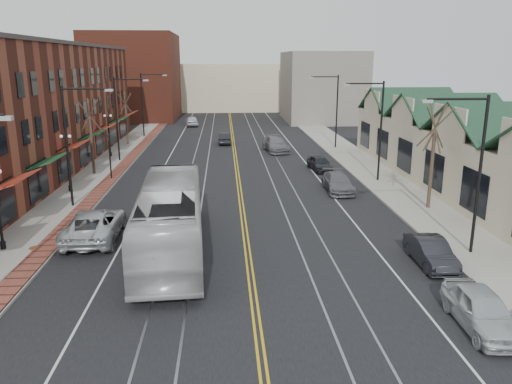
{
  "coord_description": "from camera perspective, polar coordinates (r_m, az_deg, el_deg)",
  "views": [
    {
      "loc": [
        -1.14,
        -17.34,
        9.75
      ],
      "look_at": [
        0.75,
        11.78,
        2.0
      ],
      "focal_mm": 35.0,
      "sensor_mm": 36.0,
      "label": 1
    }
  ],
  "objects": [
    {
      "name": "streetlight_r_0",
      "position": [
        26.76,
        23.5,
        3.46
      ],
      "size": [
        3.33,
        0.25,
        8.0
      ],
      "color": "black",
      "rests_on": "sidewalk_right"
    },
    {
      "name": "parked_car_b",
      "position": [
        25.95,
        19.35,
        -6.49
      ],
      "size": [
        1.45,
        4.09,
        1.34
      ],
      "primitive_type": "imported",
      "rotation": [
        0.0,
        0.0,
        -0.01
      ],
      "color": "#222328",
      "rests_on": "ground"
    },
    {
      "name": "tree_left_far",
      "position": [
        60.77,
        -14.62,
        8.29
      ],
      "size": [
        1.66,
        1.28,
        6.02
      ],
      "color": "#382B21",
      "rests_on": "sidewalk_left"
    },
    {
      "name": "lamppost_l_3",
      "position": [
        53.19,
        -16.43,
        6.11
      ],
      "size": [
        0.84,
        0.28,
        4.27
      ],
      "color": "black",
      "rests_on": "sidewalk_left"
    },
    {
      "name": "streetlight_l_1",
      "position": [
        35.1,
        -20.19,
        6.23
      ],
      "size": [
        3.33,
        0.25,
        8.0
      ],
      "color": "black",
      "rests_on": "sidewalk_left"
    },
    {
      "name": "parked_suv",
      "position": [
        29.33,
        -17.99,
        -3.55
      ],
      "size": [
        3.04,
        6.2,
        1.69
      ],
      "primitive_type": "imported",
      "rotation": [
        0.0,
        0.0,
        3.18
      ],
      "color": "silver",
      "rests_on": "ground"
    },
    {
      "name": "parked_car_a",
      "position": [
        20.86,
        24.4,
        -12.15
      ],
      "size": [
        1.9,
        4.42,
        1.49
      ],
      "primitive_type": "imported",
      "rotation": [
        0.0,
        0.0,
        -0.03
      ],
      "color": "silver",
      "rests_on": "ground"
    },
    {
      "name": "backdrop_mid",
      "position": [
        102.49,
        -3.14,
        11.92
      ],
      "size": [
        22.0,
        14.0,
        9.0
      ],
      "primitive_type": "cube",
      "color": "beige",
      "rests_on": "ground"
    },
    {
      "name": "building_left",
      "position": [
        47.99,
        -25.83,
        8.33
      ],
      "size": [
        10.0,
        50.0,
        11.0
      ],
      "primitive_type": "cube",
      "color": "maroon",
      "rests_on": "ground"
    },
    {
      "name": "transit_bus",
      "position": [
        26.15,
        -9.74,
        -2.98
      ],
      "size": [
        3.82,
        13.32,
        3.67
      ],
      "primitive_type": "imported",
      "rotation": [
        0.0,
        0.0,
        3.2
      ],
      "color": "silver",
      "rests_on": "ground"
    },
    {
      "name": "manhole_far",
      "position": [
        28.91,
        -23.96,
        -5.85
      ],
      "size": [
        0.6,
        0.6,
        0.02
      ],
      "primitive_type": "cylinder",
      "color": "#592D19",
      "rests_on": "sidewalk_left"
    },
    {
      "name": "distant_car_far",
      "position": [
        77.07,
        -7.36,
        8.06
      ],
      "size": [
        2.4,
        4.72,
        1.54
      ],
      "primitive_type": "imported",
      "rotation": [
        0.0,
        0.0,
        3.27
      ],
      "color": "silver",
      "rests_on": "ground"
    },
    {
      "name": "streetlight_r_2",
      "position": [
        56.87,
        8.81,
        9.94
      ],
      "size": [
        3.33,
        0.25,
        8.0
      ],
      "color": "black",
      "rests_on": "sidewalk_right"
    },
    {
      "name": "tree_left_near",
      "position": [
        45.24,
        -18.33,
        6.2
      ],
      "size": [
        1.78,
        1.37,
        6.48
      ],
      "color": "#382B21",
      "rests_on": "sidewalk_left"
    },
    {
      "name": "backdrop_right",
      "position": [
        84.02,
        7.53,
        11.85
      ],
      "size": [
        12.0,
        16.0,
        11.0
      ],
      "primitive_type": "cube",
      "color": "slate",
      "rests_on": "ground"
    },
    {
      "name": "sidewalk_left",
      "position": [
        40.08,
        -19.31,
        0.05
      ],
      "size": [
        4.0,
        120.0,
        0.15
      ],
      "primitive_type": "cube",
      "color": "gray",
      "rests_on": "ground"
    },
    {
      "name": "streetlight_l_3",
      "position": [
        66.26,
        -12.51,
        10.44
      ],
      "size": [
        3.33,
        0.25,
        8.0
      ],
      "color": "black",
      "rests_on": "sidewalk_left"
    },
    {
      "name": "streetlight_r_1",
      "position": [
        41.46,
        13.54,
        7.92
      ],
      "size": [
        3.33,
        0.25,
        8.0
      ],
      "color": "black",
      "rests_on": "sidewalk_right"
    },
    {
      "name": "backdrop_left",
      "position": [
        88.64,
        -13.7,
        12.69
      ],
      "size": [
        14.0,
        18.0,
        14.0
      ],
      "primitive_type": "cube",
      "color": "maroon",
      "rests_on": "ground"
    },
    {
      "name": "streetlight_l_2",
      "position": [
        50.55,
        -15.19,
        9.0
      ],
      "size": [
        3.33,
        0.25,
        8.0
      ],
      "color": "black",
      "rests_on": "sidewalk_left"
    },
    {
      "name": "tree_right_mid",
      "position": [
        34.71,
        19.55,
        4.06
      ],
      "size": [
        1.9,
        1.46,
        6.93
      ],
      "color": "#382B21",
      "rests_on": "sidewalk_right"
    },
    {
      "name": "parked_car_d",
      "position": [
        45.62,
        7.29,
        3.29
      ],
      "size": [
        2.02,
        4.15,
        1.36
      ],
      "primitive_type": "imported",
      "rotation": [
        0.0,
        0.0,
        0.11
      ],
      "color": "#232428",
      "rests_on": "ground"
    },
    {
      "name": "lamppost_l_2",
      "position": [
        39.84,
        -20.68,
        2.99
      ],
      "size": [
        0.84,
        0.28,
        4.27
      ],
      "color": "black",
      "rests_on": "sidewalk_left"
    },
    {
      "name": "distant_car_left",
      "position": [
        60.01,
        -3.58,
        6.14
      ],
      "size": [
        1.51,
        4.09,
        1.34
      ],
      "primitive_type": "imported",
      "rotation": [
        0.0,
        0.0,
        3.12
      ],
      "color": "black",
      "rests_on": "ground"
    },
    {
      "name": "parked_car_c",
      "position": [
        38.53,
        9.36,
        1.09
      ],
      "size": [
        2.08,
        4.87,
        1.4
      ],
      "primitive_type": "imported",
      "rotation": [
        0.0,
        0.0,
        -0.02
      ],
      "color": "slate",
      "rests_on": "ground"
    },
    {
      "name": "sidewalk_right",
      "position": [
        40.76,
        15.21,
        0.61
      ],
      "size": [
        4.0,
        120.0,
        0.15
      ],
      "primitive_type": "cube",
      "color": "gray",
      "rests_on": "ground"
    },
    {
      "name": "distant_car_right",
      "position": [
        54.88,
        2.25,
        5.47
      ],
      "size": [
        2.83,
        5.67,
        1.58
      ],
      "primitive_type": "imported",
      "rotation": [
        0.0,
        0.0,
        0.12
      ],
      "color": "slate",
      "rests_on": "ground"
    },
    {
      "name": "traffic_signal",
      "position": [
        43.05,
        -16.39,
        4.37
      ],
      "size": [
        0.18,
        0.15,
        3.8
      ],
      "color": "black",
      "rests_on": "sidewalk_left"
    },
    {
      "name": "ground",
      "position": [
        19.93,
        0.05,
        -14.42
      ],
      "size": [
        160.0,
        160.0,
        0.0
      ],
      "primitive_type": "plane",
      "color": "black",
      "rests_on": "ground"
    },
    {
      "name": "building_right",
      "position": [
        42.62,
        23.09,
        3.61
      ],
      "size": [
        8.0,
        36.0,
        4.6
      ],
      "primitive_type": "cube",
      "color": "beige",
      "rests_on": "ground"
    }
  ]
}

